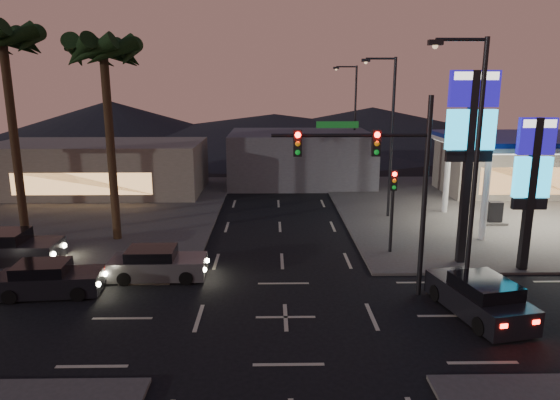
{
  "coord_description": "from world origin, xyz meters",
  "views": [
    {
      "loc": [
        -0.5,
        -16.93,
        8.38
      ],
      "look_at": [
        -0.1,
        6.25,
        3.0
      ],
      "focal_mm": 32.0,
      "sensor_mm": 36.0,
      "label": 1
    }
  ],
  "objects_px": {
    "car_lane_a_front": "(49,280)",
    "car_lane_b_front": "(157,264)",
    "pylon_sign_tall": "(471,130)",
    "pylon_sign_short": "(533,171)",
    "car_lane_b_mid": "(6,249)",
    "traffic_signal_mast": "(382,168)",
    "suv_station": "(480,298)",
    "gas_station": "(553,142)"
  },
  "relations": [
    {
      "from": "car_lane_a_front",
      "to": "car_lane_b_front",
      "type": "bearing_deg",
      "value": 22.68
    },
    {
      "from": "car_lane_a_front",
      "to": "car_lane_b_front",
      "type": "xyz_separation_m",
      "value": [
        4.04,
        1.69,
        0.01
      ]
    },
    {
      "from": "pylon_sign_tall",
      "to": "car_lane_a_front",
      "type": "height_order",
      "value": "pylon_sign_tall"
    },
    {
      "from": "pylon_sign_short",
      "to": "car_lane_b_mid",
      "type": "bearing_deg",
      "value": 176.69
    },
    {
      "from": "traffic_signal_mast",
      "to": "suv_station",
      "type": "xyz_separation_m",
      "value": [
        3.43,
        -1.93,
        -4.53
      ]
    },
    {
      "from": "traffic_signal_mast",
      "to": "car_lane_b_mid",
      "type": "distance_m",
      "value": 17.94
    },
    {
      "from": "traffic_signal_mast",
      "to": "car_lane_b_mid",
      "type": "bearing_deg",
      "value": 167.0
    },
    {
      "from": "suv_station",
      "to": "pylon_sign_tall",
      "type": "bearing_deg",
      "value": 76.42
    },
    {
      "from": "gas_station",
      "to": "pylon_sign_short",
      "type": "bearing_deg",
      "value": -123.69
    },
    {
      "from": "pylon_sign_short",
      "to": "car_lane_a_front",
      "type": "distance_m",
      "value": 21.11
    },
    {
      "from": "pylon_sign_tall",
      "to": "pylon_sign_short",
      "type": "height_order",
      "value": "pylon_sign_tall"
    },
    {
      "from": "traffic_signal_mast",
      "to": "car_lane_a_front",
      "type": "relative_size",
      "value": 1.86
    },
    {
      "from": "car_lane_b_mid",
      "to": "traffic_signal_mast",
      "type": "bearing_deg",
      "value": -13.0
    },
    {
      "from": "gas_station",
      "to": "car_lane_b_front",
      "type": "height_order",
      "value": "gas_station"
    },
    {
      "from": "pylon_sign_tall",
      "to": "pylon_sign_short",
      "type": "bearing_deg",
      "value": -21.8
    },
    {
      "from": "pylon_sign_tall",
      "to": "pylon_sign_short",
      "type": "distance_m",
      "value": 3.2
    },
    {
      "from": "gas_station",
      "to": "pylon_sign_tall",
      "type": "bearing_deg",
      "value": -139.09
    },
    {
      "from": "pylon_sign_short",
      "to": "car_lane_b_front",
      "type": "xyz_separation_m",
      "value": [
        -16.56,
        -0.55,
        -4.01
      ]
    },
    {
      "from": "car_lane_b_mid",
      "to": "pylon_sign_short",
      "type": "bearing_deg",
      "value": -3.31
    },
    {
      "from": "car_lane_b_front",
      "to": "suv_station",
      "type": "xyz_separation_m",
      "value": [
        12.75,
        -3.88,
        0.05
      ]
    },
    {
      "from": "suv_station",
      "to": "car_lane_a_front",
      "type": "bearing_deg",
      "value": 172.55
    },
    {
      "from": "pylon_sign_short",
      "to": "traffic_signal_mast",
      "type": "distance_m",
      "value": 7.69
    },
    {
      "from": "car_lane_b_front",
      "to": "car_lane_b_mid",
      "type": "relative_size",
      "value": 0.86
    },
    {
      "from": "pylon_sign_tall",
      "to": "traffic_signal_mast",
      "type": "relative_size",
      "value": 1.12
    },
    {
      "from": "traffic_signal_mast",
      "to": "car_lane_b_mid",
      "type": "height_order",
      "value": "traffic_signal_mast"
    },
    {
      "from": "car_lane_b_front",
      "to": "pylon_sign_short",
      "type": "bearing_deg",
      "value": 1.92
    },
    {
      "from": "gas_station",
      "to": "suv_station",
      "type": "xyz_separation_m",
      "value": [
        -8.81,
        -11.94,
        -4.38
      ]
    },
    {
      "from": "traffic_signal_mast",
      "to": "suv_station",
      "type": "height_order",
      "value": "traffic_signal_mast"
    },
    {
      "from": "pylon_sign_tall",
      "to": "car_lane_b_mid",
      "type": "xyz_separation_m",
      "value": [
        -21.67,
        0.4,
        -5.65
      ]
    },
    {
      "from": "pylon_sign_tall",
      "to": "traffic_signal_mast",
      "type": "height_order",
      "value": "pylon_sign_tall"
    },
    {
      "from": "pylon_sign_tall",
      "to": "car_lane_a_front",
      "type": "bearing_deg",
      "value": -169.85
    },
    {
      "from": "car_lane_b_front",
      "to": "car_lane_a_front",
      "type": "bearing_deg",
      "value": -157.32
    },
    {
      "from": "pylon_sign_short",
      "to": "car_lane_b_front",
      "type": "height_order",
      "value": "pylon_sign_short"
    },
    {
      "from": "gas_station",
      "to": "traffic_signal_mast",
      "type": "bearing_deg",
      "value": -140.72
    },
    {
      "from": "gas_station",
      "to": "car_lane_b_front",
      "type": "relative_size",
      "value": 2.84
    },
    {
      "from": "pylon_sign_short",
      "to": "suv_station",
      "type": "height_order",
      "value": "pylon_sign_short"
    },
    {
      "from": "pylon_sign_short",
      "to": "car_lane_b_front",
      "type": "distance_m",
      "value": 17.05
    },
    {
      "from": "pylon_sign_tall",
      "to": "car_lane_a_front",
      "type": "distance_m",
      "value": 19.27
    },
    {
      "from": "car_lane_b_mid",
      "to": "pylon_sign_tall",
      "type": "bearing_deg",
      "value": -1.05
    },
    {
      "from": "car_lane_b_mid",
      "to": "car_lane_a_front",
      "type": "bearing_deg",
      "value": -45.55
    },
    {
      "from": "gas_station",
      "to": "suv_station",
      "type": "height_order",
      "value": "gas_station"
    },
    {
      "from": "pylon_sign_short",
      "to": "pylon_sign_tall",
      "type": "bearing_deg",
      "value": 158.2
    }
  ]
}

